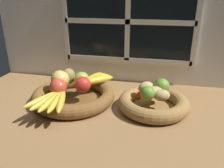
# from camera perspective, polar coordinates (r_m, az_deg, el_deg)

# --- Properties ---
(ground_plane) EXTENTS (1.40, 0.90, 0.03)m
(ground_plane) POSITION_cam_1_polar(r_m,az_deg,el_deg) (0.95, 1.13, -6.16)
(ground_plane) COLOR olive
(back_wall) EXTENTS (1.40, 0.05, 0.55)m
(back_wall) POSITION_cam_1_polar(r_m,az_deg,el_deg) (1.14, 4.16, 14.20)
(back_wall) COLOR silver
(back_wall) RESTS_ON ground_plane
(fruit_bowl_left) EXTENTS (0.35, 0.35, 0.06)m
(fruit_bowl_left) POSITION_cam_1_polar(r_m,az_deg,el_deg) (0.97, -9.83, -3.02)
(fruit_bowl_left) COLOR brown
(fruit_bowl_left) RESTS_ON ground_plane
(fruit_bowl_right) EXTENTS (0.28, 0.28, 0.06)m
(fruit_bowl_right) POSITION_cam_1_polar(r_m,az_deg,el_deg) (0.91, 10.53, -4.88)
(fruit_bowl_right) COLOR olive
(fruit_bowl_right) RESTS_ON ground_plane
(apple_red_front) EXTENTS (0.07, 0.07, 0.07)m
(apple_red_front) POSITION_cam_1_polar(r_m,az_deg,el_deg) (0.91, -13.64, -0.73)
(apple_red_front) COLOR #CC422D
(apple_red_front) RESTS_ON fruit_bowl_left
(apple_green_back) EXTENTS (0.07, 0.07, 0.07)m
(apple_green_back) POSITION_cam_1_polar(r_m,az_deg,el_deg) (0.98, -7.78, 1.18)
(apple_green_back) COLOR #8CAD3D
(apple_green_back) RESTS_ON fruit_bowl_left
(apple_golden_left) EXTENTS (0.08, 0.08, 0.08)m
(apple_golden_left) POSITION_cam_1_polar(r_m,az_deg,el_deg) (0.97, -13.23, 1.07)
(apple_golden_left) COLOR #DBB756
(apple_golden_left) RESTS_ON fruit_bowl_left
(apple_red_right) EXTENTS (0.07, 0.07, 0.07)m
(apple_red_right) POSITION_cam_1_polar(r_m,az_deg,el_deg) (0.92, -7.50, -0.13)
(apple_red_right) COLOR red
(apple_red_right) RESTS_ON fruit_bowl_left
(pear_brown) EXTENTS (0.08, 0.08, 0.07)m
(pear_brown) POSITION_cam_1_polar(r_m,az_deg,el_deg) (1.02, -11.08, 2.00)
(pear_brown) COLOR olive
(pear_brown) RESTS_ON fruit_bowl_left
(banana_bunch_front) EXTENTS (0.16, 0.20, 0.03)m
(banana_bunch_front) POSITION_cam_1_polar(r_m,az_deg,el_deg) (0.86, -14.95, -3.89)
(banana_bunch_front) COLOR gold
(banana_bunch_front) RESTS_ON fruit_bowl_left
(banana_bunch_back) EXTENTS (0.14, 0.17, 0.03)m
(banana_bunch_back) POSITION_cam_1_polar(r_m,az_deg,el_deg) (1.02, -4.32, 1.24)
(banana_bunch_back) COLOR gold
(banana_bunch_back) RESTS_ON fruit_bowl_left
(potato_small) EXTENTS (0.08, 0.07, 0.04)m
(potato_small) POSITION_cam_1_polar(r_m,az_deg,el_deg) (0.86, 12.64, -2.84)
(potato_small) COLOR tan
(potato_small) RESTS_ON fruit_bowl_right
(potato_back) EXTENTS (0.09, 0.09, 0.04)m
(potato_back) POSITION_cam_1_polar(r_m,az_deg,el_deg) (0.93, 11.97, -1.07)
(potato_back) COLOR tan
(potato_back) RESTS_ON fruit_bowl_right
(potato_large) EXTENTS (0.10, 0.09, 0.04)m
(potato_large) POSITION_cam_1_polar(r_m,az_deg,el_deg) (0.89, 10.75, -1.96)
(potato_large) COLOR tan
(potato_large) RESTS_ON fruit_bowl_right
(potato_oblong) EXTENTS (0.08, 0.08, 0.05)m
(potato_oblong) POSITION_cam_1_polar(r_m,az_deg,el_deg) (0.91, 8.75, -0.92)
(potato_oblong) COLOR tan
(potato_oblong) RESTS_ON fruit_bowl_right
(lime_near) EXTENTS (0.06, 0.06, 0.06)m
(lime_near) POSITION_cam_1_polar(r_m,az_deg,el_deg) (0.86, 9.11, -2.36)
(lime_near) COLOR olive
(lime_near) RESTS_ON fruit_bowl_right
(lime_far) EXTENTS (0.06, 0.06, 0.06)m
(lime_far) POSITION_cam_1_polar(r_m,az_deg,el_deg) (0.92, 12.60, -0.58)
(lime_far) COLOR olive
(lime_far) RESTS_ON fruit_bowl_right
(chili_pepper) EXTENTS (0.11, 0.04, 0.02)m
(chili_pepper) POSITION_cam_1_polar(r_m,az_deg,el_deg) (0.87, 10.04, -3.19)
(chili_pepper) COLOR red
(chili_pepper) RESTS_ON fruit_bowl_right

